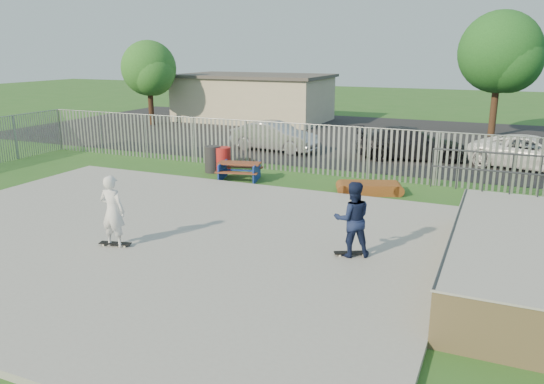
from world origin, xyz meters
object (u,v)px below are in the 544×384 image
at_px(car_dark, 411,143).
at_px(tree_mid, 500,52).
at_px(car_white, 532,153).
at_px(skater_white, 113,211).
at_px(tree_left, 149,68).
at_px(trash_bin_grey, 213,159).
at_px(car_silver, 274,136).
at_px(picnic_table, 240,171).
at_px(funbox, 369,188).
at_px(trash_bin_red, 223,160).
at_px(skater_navy, 352,219).

bearing_deg(car_dark, tree_mid, -33.86).
relative_size(car_white, skater_white, 2.75).
bearing_deg(skater_white, tree_left, -60.14).
relative_size(trash_bin_grey, tree_left, 0.20).
distance_m(car_silver, car_dark, 6.53).
height_order(car_dark, car_white, car_dark).
xyz_separation_m(picnic_table, car_white, (10.34, 6.59, 0.36)).
xyz_separation_m(funbox, car_dark, (0.29, 6.63, 0.55)).
bearing_deg(car_white, funbox, 154.64).
bearing_deg(trash_bin_red, tree_left, 136.83).
relative_size(trash_bin_grey, car_dark, 0.22).
bearing_deg(skater_white, trash_bin_grey, -79.80).
height_order(picnic_table, car_white, car_white).
distance_m(car_silver, skater_navy, 14.20).
distance_m(car_silver, tree_left, 12.75).
height_order(trash_bin_grey, tree_mid, tree_mid).
height_order(funbox, car_white, car_white).
relative_size(trash_bin_red, tree_left, 0.19).
distance_m(trash_bin_grey, tree_left, 15.40).
bearing_deg(trash_bin_grey, car_silver, 84.96).
bearing_deg(car_white, skater_white, 159.70).
bearing_deg(tree_left, trash_bin_grey, -44.56).
xyz_separation_m(trash_bin_red, car_white, (11.52, 5.75, 0.19)).
xyz_separation_m(picnic_table, tree_left, (-12.35, 11.32, 3.33)).
bearing_deg(trash_bin_red, car_silver, 89.62).
bearing_deg(skater_white, funbox, -123.29).
bearing_deg(funbox, picnic_table, 159.84).
height_order(funbox, skater_navy, skater_navy).
height_order(trash_bin_grey, car_silver, car_silver).
xyz_separation_m(tree_left, skater_navy, (18.49, -17.50, -2.63)).
xyz_separation_m(trash_bin_grey, car_white, (11.95, 5.85, 0.17)).
bearing_deg(skater_navy, picnic_table, -71.92).
relative_size(trash_bin_grey, tree_mid, 0.15).
distance_m(funbox, tree_left, 21.04).
bearing_deg(car_white, car_dark, 102.46).
distance_m(picnic_table, skater_navy, 8.74).
height_order(picnic_table, tree_left, tree_left).
distance_m(car_silver, skater_white, 14.05).
xyz_separation_m(trash_bin_grey, skater_white, (2.20, -8.67, 0.51)).
bearing_deg(tree_left, car_dark, -14.68).
height_order(car_silver, tree_mid, tree_mid).
height_order(funbox, car_dark, car_dark).
xyz_separation_m(car_dark, skater_white, (-4.75, -14.62, 0.31)).
bearing_deg(skater_white, skater_navy, -166.49).
distance_m(car_white, tree_left, 23.37).
relative_size(trash_bin_red, trash_bin_grey, 0.97).
bearing_deg(picnic_table, car_white, 18.99).
height_order(car_white, skater_navy, skater_navy).
bearing_deg(funbox, trash_bin_grey, 153.38).
xyz_separation_m(car_silver, car_dark, (6.49, 0.68, 0.00)).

